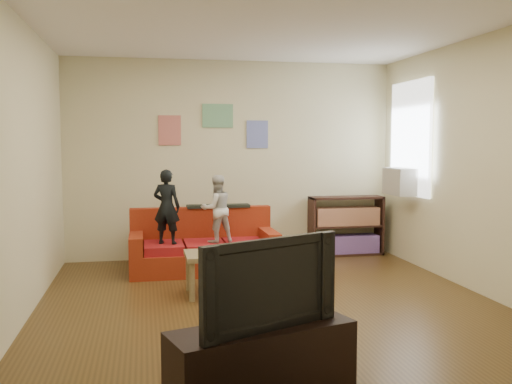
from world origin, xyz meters
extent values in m
cube|color=#523818|center=(0.00, 0.00, -0.01)|extent=(4.50, 5.00, 0.01)
cube|color=white|center=(0.00, 0.00, 2.71)|extent=(4.50, 5.00, 0.01)
cube|color=beige|center=(0.00, 2.50, 1.35)|extent=(4.50, 0.01, 2.70)
cube|color=beige|center=(0.00, -2.50, 1.35)|extent=(4.50, 0.01, 2.70)
cube|color=beige|center=(-2.25, 0.00, 1.35)|extent=(0.01, 5.00, 2.70)
cube|color=beige|center=(2.25, 0.00, 1.35)|extent=(0.01, 5.00, 2.70)
cube|color=maroon|center=(-0.49, 1.65, 0.13)|extent=(1.79, 0.81, 0.27)
cube|color=maroon|center=(-0.49, 1.98, 0.52)|extent=(1.79, 0.16, 0.49)
cube|color=maroon|center=(-1.31, 1.65, 0.38)|extent=(0.16, 0.81, 0.22)
cube|color=maroon|center=(0.33, 1.65, 0.38)|extent=(0.16, 0.81, 0.22)
cube|color=maroon|center=(-0.98, 1.59, 0.32)|extent=(0.47, 0.61, 0.11)
cube|color=maroon|center=(-0.49, 1.59, 0.32)|extent=(0.47, 0.61, 0.11)
cube|color=maroon|center=(0.00, 1.59, 0.32)|extent=(0.47, 0.61, 0.11)
cube|color=black|center=(-0.27, 1.98, 0.77)|extent=(0.81, 0.20, 0.04)
imported|color=black|center=(-0.94, 1.55, 0.82)|extent=(0.38, 0.32, 0.90)
imported|color=silver|center=(-0.34, 1.55, 0.79)|extent=(0.47, 0.41, 0.82)
cube|color=#917E55|center=(-0.30, 0.55, 0.42)|extent=(0.98, 0.54, 0.05)
cylinder|color=#917E55|center=(-0.74, 0.33, 0.20)|extent=(0.06, 0.06, 0.39)
cylinder|color=#917E55|center=(0.14, 0.33, 0.20)|extent=(0.06, 0.06, 0.39)
cylinder|color=#917E55|center=(-0.74, 0.78, 0.20)|extent=(0.06, 0.06, 0.39)
cylinder|color=#917E55|center=(0.14, 0.78, 0.20)|extent=(0.06, 0.06, 0.39)
cube|color=black|center=(-0.55, 0.43, 0.45)|extent=(0.22, 0.08, 0.02)
cube|color=white|center=(-0.10, 0.60, 0.46)|extent=(0.15, 0.07, 0.03)
cube|color=#321C15|center=(1.09, 2.30, 0.42)|extent=(0.03, 0.31, 0.83)
cube|color=#321C15|center=(2.09, 2.30, 0.42)|extent=(0.03, 0.31, 0.83)
cube|color=#321C15|center=(1.59, 2.30, 0.02)|extent=(1.04, 0.31, 0.03)
cube|color=#321C15|center=(1.59, 2.30, 0.81)|extent=(1.04, 0.31, 0.03)
cube|color=#321C15|center=(1.59, 2.30, 0.42)|extent=(0.98, 0.31, 0.03)
cube|color=#5B3F8C|center=(1.59, 2.30, 0.16)|extent=(0.91, 0.26, 0.25)
cube|color=brown|center=(1.59, 2.30, 0.55)|extent=(0.91, 0.26, 0.25)
cube|color=white|center=(2.22, 1.65, 1.64)|extent=(0.04, 1.08, 1.48)
cube|color=#B7B2A3|center=(2.10, 1.65, 1.08)|extent=(0.28, 0.55, 0.35)
cube|color=#D87266|center=(-0.85, 2.48, 1.75)|extent=(0.30, 0.01, 0.40)
cube|color=#72B27F|center=(-0.20, 2.48, 1.95)|extent=(0.42, 0.01, 0.32)
cube|color=#727FCC|center=(0.35, 2.48, 1.70)|extent=(0.30, 0.01, 0.38)
cube|color=silver|center=(0.57, 0.91, 0.12)|extent=(0.40, 0.30, 0.24)
cube|color=silver|center=(0.57, 0.91, 0.26)|extent=(0.42, 0.32, 0.05)
cube|color=black|center=(0.57, 0.76, 0.13)|extent=(0.18, 0.00, 0.06)
cube|color=black|center=(-0.49, -1.88, 0.22)|extent=(1.25, 0.73, 0.45)
imported|color=black|center=(-0.49, -1.88, 0.73)|extent=(0.96, 0.53, 0.57)
sphere|color=silver|center=(0.16, 0.65, 0.05)|extent=(0.13, 0.13, 0.10)
camera|label=1|loc=(-1.19, -5.28, 1.59)|focal=40.00mm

